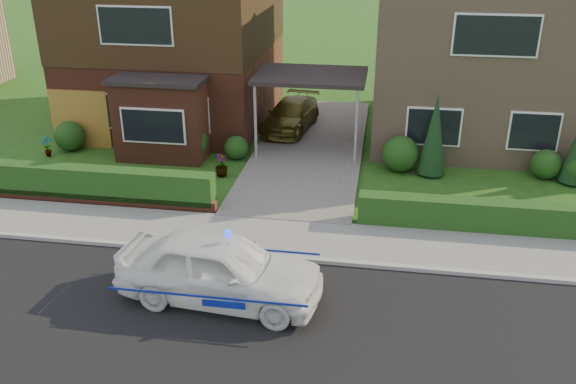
# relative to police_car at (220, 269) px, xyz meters

# --- Properties ---
(ground) EXTENTS (120.00, 120.00, 0.00)m
(ground) POSITION_rel_police_car_xyz_m (0.71, -1.20, -0.76)
(ground) COLOR #1E5015
(ground) RESTS_ON ground
(road) EXTENTS (60.00, 6.00, 0.02)m
(road) POSITION_rel_police_car_xyz_m (0.71, -1.20, -0.76)
(road) COLOR black
(road) RESTS_ON ground
(kerb) EXTENTS (60.00, 0.16, 0.12)m
(kerb) POSITION_rel_police_car_xyz_m (0.71, 1.85, -0.70)
(kerb) COLOR #9E9993
(kerb) RESTS_ON ground
(sidewalk) EXTENTS (60.00, 2.00, 0.10)m
(sidewalk) POSITION_rel_police_car_xyz_m (0.71, 2.90, -0.71)
(sidewalk) COLOR slate
(sidewalk) RESTS_ON ground
(driveway) EXTENTS (3.80, 12.00, 0.12)m
(driveway) POSITION_rel_police_car_xyz_m (0.71, 9.80, -0.70)
(driveway) COLOR #666059
(driveway) RESTS_ON ground
(house_left) EXTENTS (7.50, 9.53, 7.25)m
(house_left) POSITION_rel_police_car_xyz_m (-5.07, 12.70, 3.05)
(house_left) COLOR brown
(house_left) RESTS_ON ground
(house_right) EXTENTS (7.50, 8.06, 7.25)m
(house_right) POSITION_rel_police_car_xyz_m (6.51, 12.79, 2.90)
(house_right) COLOR #9B7B5F
(house_right) RESTS_ON ground
(carport_link) EXTENTS (3.80, 3.00, 2.77)m
(carport_link) POSITION_rel_police_car_xyz_m (0.71, 9.75, 1.89)
(carport_link) COLOR black
(carport_link) RESTS_ON ground
(garage_door) EXTENTS (2.20, 0.10, 2.10)m
(garage_door) POSITION_rel_police_car_xyz_m (-7.54, 8.76, 0.29)
(garage_door) COLOR #986221
(garage_door) RESTS_ON ground
(dwarf_wall) EXTENTS (7.70, 0.25, 0.36)m
(dwarf_wall) POSITION_rel_police_car_xyz_m (-5.09, 4.10, -0.58)
(dwarf_wall) COLOR brown
(dwarf_wall) RESTS_ON ground
(hedge_left) EXTENTS (7.50, 0.55, 0.90)m
(hedge_left) POSITION_rel_police_car_xyz_m (-5.09, 4.25, -0.76)
(hedge_left) COLOR #193A12
(hedge_left) RESTS_ON ground
(hedge_right) EXTENTS (7.50, 0.55, 0.80)m
(hedge_right) POSITION_rel_police_car_xyz_m (6.51, 4.15, -0.76)
(hedge_right) COLOR #193A12
(hedge_right) RESTS_ON ground
(shrub_left_far) EXTENTS (1.08, 1.08, 1.08)m
(shrub_left_far) POSITION_rel_police_car_xyz_m (-7.79, 8.30, -0.22)
(shrub_left_far) COLOR #193A12
(shrub_left_far) RESTS_ON ground
(shrub_left_mid) EXTENTS (1.32, 1.32, 1.32)m
(shrub_left_mid) POSITION_rel_police_car_xyz_m (-3.29, 8.10, -0.10)
(shrub_left_mid) COLOR #193A12
(shrub_left_mid) RESTS_ON ground
(shrub_left_near) EXTENTS (0.84, 0.84, 0.84)m
(shrub_left_near) POSITION_rel_police_car_xyz_m (-1.69, 8.40, -0.34)
(shrub_left_near) COLOR #193A12
(shrub_left_near) RESTS_ON ground
(shrub_right_near) EXTENTS (1.20, 1.20, 1.20)m
(shrub_right_near) POSITION_rel_police_car_xyz_m (3.91, 8.20, -0.16)
(shrub_right_near) COLOR #193A12
(shrub_right_near) RESTS_ON ground
(shrub_right_mid) EXTENTS (0.96, 0.96, 0.96)m
(shrub_right_mid) POSITION_rel_police_car_xyz_m (8.51, 8.30, -0.28)
(shrub_right_mid) COLOR #193A12
(shrub_right_mid) RESTS_ON ground
(conifer_a) EXTENTS (0.90, 0.90, 2.60)m
(conifer_a) POSITION_rel_police_car_xyz_m (4.91, 8.00, 0.54)
(conifer_a) COLOR black
(conifer_a) RESTS_ON ground
(police_car) EXTENTS (4.12, 4.62, 1.69)m
(police_car) POSITION_rel_police_car_xyz_m (0.00, 0.00, 0.00)
(police_car) COLOR white
(police_car) RESTS_ON ground
(driveway_car) EXTENTS (2.08, 4.03, 1.12)m
(driveway_car) POSITION_rel_police_car_xyz_m (-0.29, 11.65, -0.08)
(driveway_car) COLOR brown
(driveway_car) RESTS_ON driveway
(potted_plant_a) EXTENTS (0.40, 0.27, 0.75)m
(potted_plant_a) POSITION_rel_police_car_xyz_m (-8.29, 7.56, -0.39)
(potted_plant_a) COLOR gray
(potted_plant_a) RESTS_ON ground
(potted_plant_b) EXTENTS (0.53, 0.53, 0.75)m
(potted_plant_b) POSITION_rel_police_car_xyz_m (-6.87, 4.93, -0.39)
(potted_plant_b) COLOR gray
(potted_plant_b) RESTS_ON ground
(potted_plant_c) EXTENTS (0.46, 0.46, 0.75)m
(potted_plant_c) POSITION_rel_police_car_xyz_m (-1.79, 6.78, -0.39)
(potted_plant_c) COLOR gray
(potted_plant_c) RESTS_ON ground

